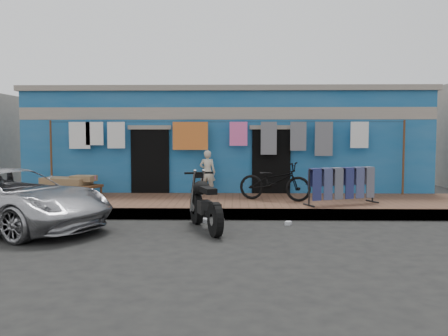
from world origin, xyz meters
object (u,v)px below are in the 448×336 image
car (9,198)px  charpoy (72,186)px  jeans_rack (342,185)px  seated_person (207,172)px  motorcycle (205,202)px  bicycle (275,177)px

car → charpoy: car is taller
car → jeans_rack: (7.22, 1.99, 0.07)m
seated_person → motorcycle: bearing=102.3°
seated_person → jeans_rack: size_ratio=0.65×
motorcycle → seated_person: bearing=73.5°
motorcycle → car: bearing=160.7°
jeans_rack → seated_person: bearing=151.2°
bicycle → charpoy: size_ratio=1.03×
bicycle → charpoy: bearing=103.9°
seated_person → jeans_rack: seated_person is taller
car → bicycle: (5.65, 2.62, 0.21)m
charpoy → jeans_rack: 7.17m
car → charpoy: (0.17, 3.25, -0.11)m
jeans_rack → bicycle: bearing=158.3°
charpoy → motorcycle: bearing=-40.2°
charpoy → jeans_rack: bearing=-10.1°
bicycle → motorcycle: (-1.62, -2.63, -0.28)m
seated_person → charpoy: (-3.68, -0.60, -0.35)m
car → charpoy: size_ratio=2.51×
seated_person → motorcycle: (0.18, -3.85, -0.30)m
car → motorcycle: bearing=-65.5°
car → motorcycle: 4.03m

